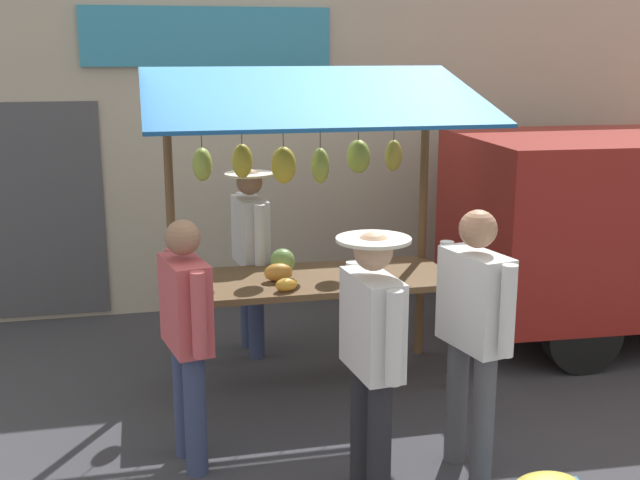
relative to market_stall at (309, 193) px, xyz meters
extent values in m
plane|color=#38383D|center=(-0.01, 0.04, -1.54)|extent=(40.00, 40.00, 0.00)
cube|color=#B2A893|center=(-0.01, -2.16, 0.16)|extent=(9.00, 0.25, 3.40)
cube|color=teal|center=(0.57, -2.02, 1.21)|extent=(2.40, 0.06, 0.56)
cube|color=#47474C|center=(2.58, -2.03, -0.44)|extent=(1.90, 0.04, 2.10)
cube|color=brown|center=(-0.01, 0.04, -0.69)|extent=(2.20, 0.90, 0.05)
cylinder|color=brown|center=(1.03, 0.43, -1.13)|extent=(0.06, 0.06, 0.83)
cylinder|color=brown|center=(-1.05, 0.43, -1.13)|extent=(0.06, 0.06, 0.83)
cylinder|color=brown|center=(1.03, -0.35, -1.13)|extent=(0.06, 0.06, 0.83)
cylinder|color=brown|center=(-1.05, -0.35, -1.13)|extent=(0.06, 0.06, 0.83)
cylinder|color=brown|center=(1.05, -0.36, -0.37)|extent=(0.07, 0.07, 2.35)
cylinder|color=brown|center=(-1.07, -0.36, -0.37)|extent=(0.07, 0.07, 2.35)
cylinder|color=brown|center=(-0.01, -0.36, 0.61)|extent=(2.12, 0.06, 0.06)
cube|color=#19518C|center=(-0.01, 0.19, 0.76)|extent=(2.50, 1.46, 0.39)
cylinder|color=brown|center=(-0.80, -0.37, 0.48)|extent=(0.01, 0.01, 0.25)
ellipsoid|color=gold|center=(-0.80, -0.37, 0.22)|extent=(0.20, 0.19, 0.26)
cylinder|color=brown|center=(-0.49, -0.34, 0.49)|extent=(0.01, 0.01, 0.24)
ellipsoid|color=#B2CC4C|center=(-0.49, -0.34, 0.23)|extent=(0.25, 0.27, 0.28)
cylinder|color=brown|center=(-0.16, -0.30, 0.46)|extent=(0.01, 0.01, 0.29)
ellipsoid|color=#B2CC4C|center=(-0.16, -0.30, 0.17)|extent=(0.16, 0.19, 0.29)
cylinder|color=brown|center=(0.14, -0.30, 0.47)|extent=(0.01, 0.01, 0.28)
ellipsoid|color=yellow|center=(0.14, -0.30, 0.18)|extent=(0.26, 0.24, 0.30)
cylinder|color=brown|center=(0.47, -0.31, 0.48)|extent=(0.01, 0.01, 0.25)
ellipsoid|color=yellow|center=(0.47, -0.31, 0.22)|extent=(0.18, 0.16, 0.27)
cylinder|color=brown|center=(0.79, -0.34, 0.47)|extent=(0.01, 0.01, 0.27)
ellipsoid|color=#B2CC4C|center=(0.79, -0.34, 0.20)|extent=(0.20, 0.23, 0.26)
ellipsoid|color=gold|center=(0.25, 0.36, -0.61)|extent=(0.21, 0.18, 0.10)
sphere|color=#729E4C|center=(0.19, -0.12, -0.56)|extent=(0.20, 0.20, 0.20)
ellipsoid|color=orange|center=(0.26, 0.09, -0.59)|extent=(0.22, 0.14, 0.14)
cylinder|color=navy|center=(0.38, -0.84, -1.14)|extent=(0.14, 0.14, 0.81)
cylinder|color=navy|center=(0.35, -0.58, -1.14)|extent=(0.14, 0.14, 0.81)
cube|color=silver|center=(0.37, -0.71, -0.44)|extent=(0.28, 0.52, 0.58)
cylinder|color=silver|center=(0.40, -1.01, -0.42)|extent=(0.09, 0.09, 0.53)
cylinder|color=silver|center=(0.33, -0.41, -0.42)|extent=(0.09, 0.09, 0.53)
sphere|color=#8C664C|center=(0.37, -0.71, -0.01)|extent=(0.22, 0.22, 0.22)
cylinder|color=beige|center=(0.37, -0.71, 0.06)|extent=(0.43, 0.43, 0.02)
cylinder|color=#4C4C51|center=(-0.72, 1.77, -1.12)|extent=(0.14, 0.14, 0.84)
cylinder|color=#4C4C51|center=(-0.66, 1.50, -1.12)|extent=(0.14, 0.14, 0.84)
cube|color=silver|center=(-0.69, 1.63, -0.40)|extent=(0.33, 0.54, 0.60)
cylinder|color=silver|center=(-0.76, 1.94, -0.38)|extent=(0.09, 0.09, 0.55)
cylinder|color=silver|center=(-0.62, 1.33, -0.38)|extent=(0.09, 0.09, 0.55)
sphere|color=#A87A5B|center=(-0.69, 1.63, 0.04)|extent=(0.23, 0.23, 0.23)
cylinder|color=#232328|center=(0.00, 1.94, -1.14)|extent=(0.14, 0.14, 0.81)
cylinder|color=#232328|center=(0.03, 1.67, -1.14)|extent=(0.14, 0.14, 0.81)
cube|color=silver|center=(0.01, 1.80, -0.44)|extent=(0.27, 0.51, 0.58)
cylinder|color=silver|center=(-0.02, 2.11, -0.42)|extent=(0.09, 0.09, 0.53)
cylinder|color=silver|center=(0.05, 1.50, -0.42)|extent=(0.09, 0.09, 0.53)
sphere|color=tan|center=(0.01, 1.80, -0.01)|extent=(0.22, 0.22, 0.22)
cylinder|color=beige|center=(0.01, 1.80, 0.05)|extent=(0.42, 0.42, 0.02)
cylinder|color=navy|center=(1.00, 1.29, -1.14)|extent=(0.14, 0.14, 0.80)
cylinder|color=navy|center=(1.06, 1.03, -1.14)|extent=(0.14, 0.14, 0.80)
cube|color=#BF4C51|center=(1.03, 1.16, -0.46)|extent=(0.31, 0.52, 0.57)
cylinder|color=#BF4C51|center=(0.97, 1.46, -0.43)|extent=(0.09, 0.09, 0.52)
cylinder|color=#BF4C51|center=(1.09, 0.87, -0.43)|extent=(0.09, 0.09, 0.52)
sphere|color=#8C664C|center=(1.03, 1.16, -0.03)|extent=(0.22, 0.22, 0.22)
cube|color=black|center=(-2.45, -0.48, -0.16)|extent=(1.48, 1.87, 0.68)
cylinder|color=black|center=(-2.24, 0.35, -1.21)|extent=(0.67, 0.21, 0.66)
cylinder|color=black|center=(-2.31, -1.32, -1.21)|extent=(0.67, 0.21, 0.66)
camera|label=1|loc=(1.25, 5.93, 1.08)|focal=44.61mm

